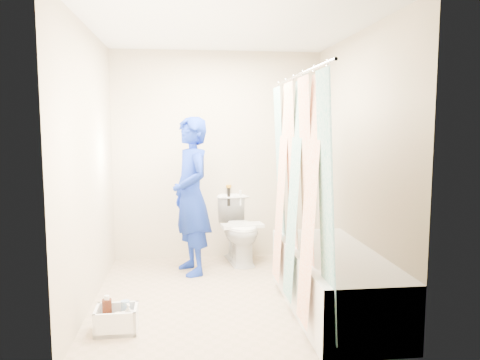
{
  "coord_description": "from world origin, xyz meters",
  "views": [
    {
      "loc": [
        -0.38,
        -4.12,
        1.56
      ],
      "look_at": [
        0.14,
        0.26,
        1.04
      ],
      "focal_mm": 35.0,
      "sensor_mm": 36.0,
      "label": 1
    }
  ],
  "objects": [
    {
      "name": "wall_left",
      "position": [
        -1.2,
        0.0,
        1.2
      ],
      "size": [
        0.02,
        2.6,
        2.4
      ],
      "primitive_type": "cube",
      "color": "#C2AE95",
      "rests_on": "ground"
    },
    {
      "name": "tank_internals",
      "position": [
        0.16,
        1.27,
        0.75
      ],
      "size": [
        0.18,
        0.06,
        0.25
      ],
      "color": "black",
      "rests_on": "toilet"
    },
    {
      "name": "shower_curtain",
      "position": [
        0.52,
        -0.43,
        1.02
      ],
      "size": [
        0.06,
        1.75,
        1.8
      ],
      "primitive_type": "cube",
      "color": "white",
      "rests_on": "curtain_rod"
    },
    {
      "name": "wall_front",
      "position": [
        0.0,
        -1.3,
        1.2
      ],
      "size": [
        2.4,
        0.02,
        2.4
      ],
      "primitive_type": "cube",
      "color": "#C2AE95",
      "rests_on": "ground"
    },
    {
      "name": "cleaning_caddy",
      "position": [
        -0.9,
        -0.64,
        0.09
      ],
      "size": [
        0.32,
        0.25,
        0.24
      ],
      "rotation": [
        0.0,
        0.0,
        0.01
      ],
      "color": "white",
      "rests_on": "ground"
    },
    {
      "name": "ceiling",
      "position": [
        0.0,
        0.0,
        2.4
      ],
      "size": [
        2.4,
        2.6,
        0.02
      ],
      "primitive_type": "cube",
      "color": "white",
      "rests_on": "wall_back"
    },
    {
      "name": "floor",
      "position": [
        0.0,
        0.0,
        0.0
      ],
      "size": [
        2.6,
        2.6,
        0.0
      ],
      "primitive_type": "plane",
      "color": "tan",
      "rests_on": "ground"
    },
    {
      "name": "plumber",
      "position": [
        -0.32,
        0.73,
        0.82
      ],
      "size": [
        0.57,
        0.7,
        1.64
      ],
      "primitive_type": "imported",
      "rotation": [
        0.0,
        0.0,
        -1.24
      ],
      "color": "#100F99",
      "rests_on": "ground"
    },
    {
      "name": "curtain_rod",
      "position": [
        0.52,
        -0.43,
        1.95
      ],
      "size": [
        0.02,
        1.9,
        0.02
      ],
      "primitive_type": "cylinder",
      "rotation": [
        1.57,
        0.0,
        0.0
      ],
      "color": "silver",
      "rests_on": "wall_back"
    },
    {
      "name": "toilet",
      "position": [
        0.23,
        1.08,
        0.38
      ],
      "size": [
        0.52,
        0.79,
        0.76
      ],
      "primitive_type": "imported",
      "rotation": [
        0.0,
        0.0,
        0.13
      ],
      "color": "white",
      "rests_on": "ground"
    },
    {
      "name": "bathtub",
      "position": [
        0.85,
        -0.43,
        0.27
      ],
      "size": [
        0.7,
        1.75,
        0.5
      ],
      "color": "white",
      "rests_on": "ground"
    },
    {
      "name": "wall_back",
      "position": [
        0.0,
        1.3,
        1.2
      ],
      "size": [
        2.4,
        0.02,
        2.4
      ],
      "primitive_type": "cube",
      "color": "#C2AE95",
      "rests_on": "ground"
    },
    {
      "name": "wall_right",
      "position": [
        1.2,
        0.0,
        1.2
      ],
      "size": [
        0.02,
        2.6,
        2.4
      ],
      "primitive_type": "cube",
      "color": "#C2AE95",
      "rests_on": "ground"
    },
    {
      "name": "tank_lid",
      "position": [
        0.25,
        0.96,
        0.44
      ],
      "size": [
        0.49,
        0.26,
        0.04
      ],
      "primitive_type": "cube",
      "rotation": [
        0.0,
        0.0,
        0.13
      ],
      "color": "white",
      "rests_on": "toilet"
    }
  ]
}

